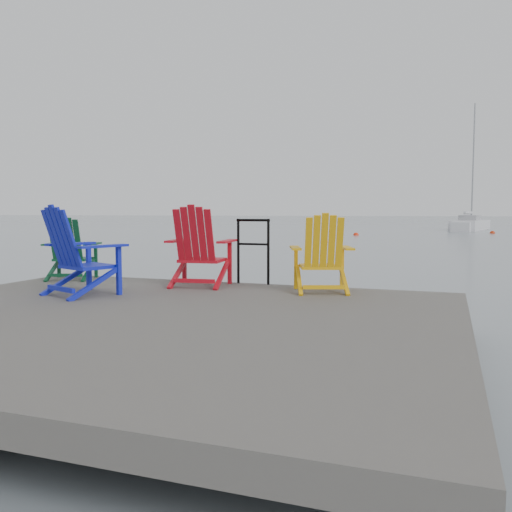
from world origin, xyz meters
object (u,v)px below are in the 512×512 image
(buoy_d, at_px, (492,233))
(sailboat_near, at_px, (470,226))
(chair_blue, at_px, (78,252))
(chair_red, at_px, (199,247))
(buoy_b, at_px, (356,235))
(buoy_a, at_px, (324,242))
(chair_green, at_px, (70,249))
(chair_yellow, at_px, (322,254))
(handrail, at_px, (253,245))

(buoy_d, bearing_deg, sailboat_near, 99.41)
(chair_blue, distance_m, chair_red, 1.57)
(buoy_b, bearing_deg, buoy_d, 35.79)
(buoy_a, xyz_separation_m, buoy_d, (8.68, 14.68, 0.00))
(chair_green, distance_m, chair_yellow, 3.76)
(chair_blue, bearing_deg, handrail, 67.71)
(chair_yellow, height_order, sailboat_near, sailboat_near)
(chair_yellow, height_order, buoy_d, chair_yellow)
(chair_yellow, xyz_separation_m, buoy_b, (-4.12, 28.36, -0.98))
(chair_green, distance_m, buoy_a, 19.83)
(chair_blue, xyz_separation_m, buoy_d, (7.05, 35.69, -1.02))
(sailboat_near, bearing_deg, chair_yellow, -82.55)
(sailboat_near, bearing_deg, chair_red, -84.80)
(chair_blue, bearing_deg, buoy_d, 100.31)
(handrail, relative_size, chair_blue, 0.87)
(buoy_a, xyz_separation_m, buoy_b, (0.20, 8.56, 0.00))
(sailboat_near, relative_size, buoy_d, 29.33)
(handrail, relative_size, chair_yellow, 0.95)
(buoy_b, xyz_separation_m, buoy_d, (8.49, 6.12, 0.00))
(chair_blue, xyz_separation_m, chair_red, (1.02, 1.19, 0.00))
(buoy_a, bearing_deg, chair_blue, -85.54)
(chair_red, relative_size, sailboat_near, 0.10)
(handrail, distance_m, chair_green, 2.73)
(chair_green, relative_size, chair_red, 0.86)
(handrail, relative_size, chair_green, 0.99)
(chair_yellow, relative_size, buoy_b, 2.66)
(chair_red, xyz_separation_m, buoy_b, (-2.46, 28.38, -1.03))
(chair_red, xyz_separation_m, chair_yellow, (1.66, 0.02, -0.05))
(chair_green, distance_m, chair_red, 2.10)
(handrail, bearing_deg, buoy_b, 96.24)
(chair_yellow, distance_m, buoy_b, 28.67)
(chair_red, distance_m, buoy_d, 35.04)
(chair_blue, height_order, sailboat_near, sailboat_near)
(sailboat_near, bearing_deg, chair_green, -87.64)
(handrail, height_order, sailboat_near, sailboat_near)
(chair_yellow, height_order, buoy_b, chair_yellow)
(handrail, distance_m, buoy_b, 28.08)
(buoy_a, bearing_deg, buoy_b, 88.68)
(buoy_b, bearing_deg, chair_red, -85.05)
(handrail, height_order, chair_red, chair_red)
(chair_red, height_order, buoy_a, chair_red)
(chair_green, distance_m, sailboat_near, 42.27)
(handrail, height_order, chair_blue, chair_blue)
(chair_red, bearing_deg, buoy_a, 89.87)
(chair_green, distance_m, buoy_b, 28.37)
(chair_green, height_order, sailboat_near, sailboat_near)
(buoy_a, bearing_deg, chair_red, -82.37)
(handrail, distance_m, chair_blue, 2.32)
(handrail, bearing_deg, chair_yellow, -23.58)
(chair_green, xyz_separation_m, chair_yellow, (3.76, -0.00, 0.02))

